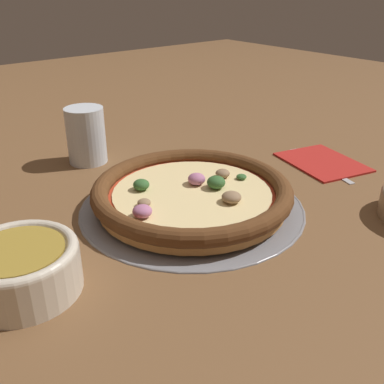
{
  "coord_description": "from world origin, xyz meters",
  "views": [
    {
      "loc": [
        0.5,
        -0.42,
        0.35
      ],
      "look_at": [
        0.0,
        0.0,
        0.03
      ],
      "focal_mm": 42.0,
      "sensor_mm": 36.0,
      "label": 1
    }
  ],
  "objects_px": {
    "pizza": "(192,193)",
    "drinking_cup": "(86,135)",
    "bowl_near": "(20,267)",
    "napkin": "(322,161)",
    "pizza_tray": "(192,206)",
    "fork": "(317,163)"
  },
  "relations": [
    {
      "from": "pizza",
      "to": "drinking_cup",
      "type": "bearing_deg",
      "value": -173.02
    },
    {
      "from": "pizza",
      "to": "bowl_near",
      "type": "bearing_deg",
      "value": -83.13
    },
    {
      "from": "drinking_cup",
      "to": "napkin",
      "type": "distance_m",
      "value": 0.48
    },
    {
      "from": "pizza_tray",
      "to": "fork",
      "type": "height_order",
      "value": "pizza_tray"
    },
    {
      "from": "pizza_tray",
      "to": "pizza",
      "type": "bearing_deg",
      "value": -35.13
    },
    {
      "from": "pizza",
      "to": "fork",
      "type": "bearing_deg",
      "value": 87.38
    },
    {
      "from": "fork",
      "to": "napkin",
      "type": "bearing_deg",
      "value": -103.58
    },
    {
      "from": "fork",
      "to": "bowl_near",
      "type": "bearing_deg",
      "value": 110.56
    },
    {
      "from": "bowl_near",
      "to": "drinking_cup",
      "type": "height_order",
      "value": "drinking_cup"
    },
    {
      "from": "bowl_near",
      "to": "pizza_tray",
      "type": "bearing_deg",
      "value": 96.89
    },
    {
      "from": "pizza",
      "to": "napkin",
      "type": "xyz_separation_m",
      "value": [
        0.02,
        0.33,
        -0.02
      ]
    },
    {
      "from": "pizza",
      "to": "napkin",
      "type": "bearing_deg",
      "value": 86.5
    },
    {
      "from": "bowl_near",
      "to": "drinking_cup",
      "type": "distance_m",
      "value": 0.42
    },
    {
      "from": "bowl_near",
      "to": "napkin",
      "type": "relative_size",
      "value": 0.74
    },
    {
      "from": "pizza_tray",
      "to": "bowl_near",
      "type": "xyz_separation_m",
      "value": [
        0.04,
        -0.29,
        0.03
      ]
    },
    {
      "from": "drinking_cup",
      "to": "pizza_tray",
      "type": "bearing_deg",
      "value": 7.0
    },
    {
      "from": "pizza_tray",
      "to": "napkin",
      "type": "distance_m",
      "value": 0.33
    },
    {
      "from": "drinking_cup",
      "to": "napkin",
      "type": "relative_size",
      "value": 0.59
    },
    {
      "from": "drinking_cup",
      "to": "fork",
      "type": "distance_m",
      "value": 0.47
    },
    {
      "from": "pizza",
      "to": "bowl_near",
      "type": "height_order",
      "value": "bowl_near"
    },
    {
      "from": "pizza_tray",
      "to": "bowl_near",
      "type": "bearing_deg",
      "value": -83.11
    },
    {
      "from": "napkin",
      "to": "fork",
      "type": "relative_size",
      "value": 1.01
    }
  ]
}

